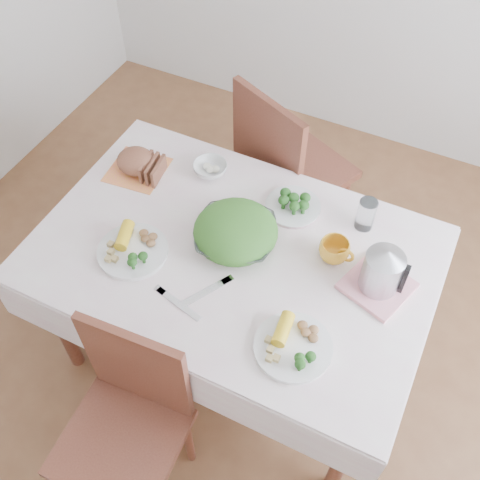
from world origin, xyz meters
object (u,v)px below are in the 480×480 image
at_px(chair_far, 296,174).
at_px(dinner_plate_right, 293,347).
at_px(chair_near, 120,440).
at_px(salad_bowl, 236,236).
at_px(electric_kettle, 383,267).
at_px(dinner_plate_left, 133,251).
at_px(yellow_mug, 334,251).
at_px(dining_table, 234,306).

height_order(chair_far, dinner_plate_right, chair_far).
height_order(chair_near, salad_bowl, chair_near).
xyz_separation_m(salad_bowl, electric_kettle, (0.55, 0.04, 0.08)).
height_order(chair_far, dinner_plate_left, chair_far).
bearing_deg(dinner_plate_right, chair_far, 110.76).
bearing_deg(dinner_plate_right, dinner_plate_left, 171.29).
relative_size(dinner_plate_left, yellow_mug, 2.35).
xyz_separation_m(dining_table, salad_bowl, (-0.01, 0.05, 0.42)).
distance_m(dining_table, dinner_plate_left, 0.55).
bearing_deg(chair_near, salad_bowl, 80.71).
height_order(dinner_plate_right, yellow_mug, yellow_mug).
xyz_separation_m(chair_far, yellow_mug, (0.39, -0.64, 0.34)).
bearing_deg(chair_far, dinner_plate_left, 97.04).
xyz_separation_m(dinner_plate_right, yellow_mug, (-0.01, 0.42, 0.03)).
xyz_separation_m(dinner_plate_left, electric_kettle, (0.87, 0.26, 0.11)).
height_order(chair_near, chair_far, chair_far).
relative_size(yellow_mug, electric_kettle, 0.59).
xyz_separation_m(chair_near, yellow_mug, (0.44, 0.86, 0.34)).
xyz_separation_m(salad_bowl, dinner_plate_left, (-0.32, -0.22, -0.03)).
distance_m(dinner_plate_left, yellow_mug, 0.75).
bearing_deg(dinner_plate_left, chair_far, 72.80).
distance_m(chair_near, salad_bowl, 0.84).
height_order(dining_table, salad_bowl, salad_bowl).
relative_size(chair_far, dinner_plate_left, 3.78).
height_order(salad_bowl, yellow_mug, yellow_mug).
relative_size(chair_far, salad_bowl, 3.36).
bearing_deg(chair_far, dinner_plate_right, 135.01).
bearing_deg(dinner_plate_right, dining_table, 142.30).
bearing_deg(chair_far, chair_near, 112.40).
relative_size(dinner_plate_right, yellow_mug, 2.32).
height_order(salad_bowl, electric_kettle, electric_kettle).
xyz_separation_m(dining_table, chair_far, (-0.04, 0.78, 0.09)).
bearing_deg(yellow_mug, electric_kettle, -15.89).
xyz_separation_m(dining_table, chair_near, (-0.09, -0.72, 0.09)).
distance_m(dining_table, chair_far, 0.79).
relative_size(dinner_plate_right, electric_kettle, 1.36).
distance_m(yellow_mug, electric_kettle, 0.21).
xyz_separation_m(dining_table, dinner_plate_right, (0.36, -0.28, 0.40)).
height_order(chair_far, electric_kettle, electric_kettle).
xyz_separation_m(dining_table, yellow_mug, (0.35, 0.14, 0.43)).
bearing_deg(yellow_mug, dining_table, -158.73).
bearing_deg(yellow_mug, dinner_plate_left, -155.70).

